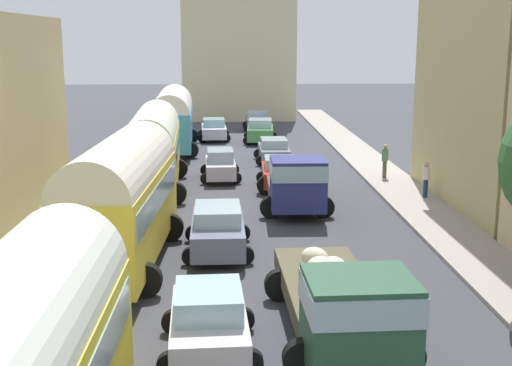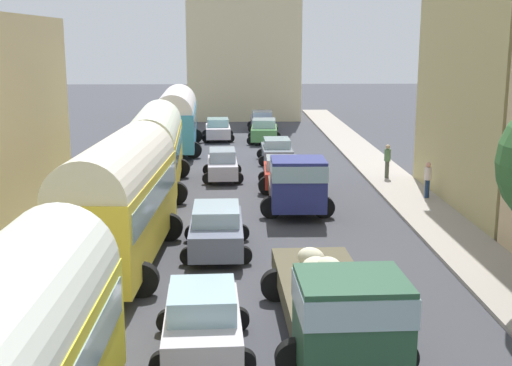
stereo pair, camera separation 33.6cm
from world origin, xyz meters
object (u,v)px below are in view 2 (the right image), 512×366
object	(u,v)px
car_5	(216,229)
car_6	(222,165)
parked_bus_2	(155,145)
pedestrian_1	(428,178)
car_2	(264,131)
car_0	(282,172)
cargo_truck_1	(296,181)
car_7	(218,129)
car_4	(203,321)
parked_bus_1	(120,195)
cargo_truck_0	(338,303)
car_3	(262,121)
pedestrian_3	(387,160)
parked_bus_3	(176,117)
car_1	(277,150)

from	to	relation	value
car_5	car_6	bearing A→B (deg)	90.09
parked_bus_2	pedestrian_1	bearing A→B (deg)	-11.49
car_2	car_0	bearing A→B (deg)	-89.05
cargo_truck_1	car_7	xyz separation A→B (m)	(-3.83, 20.70, -0.52)
car_4	car_6	size ratio (longest dim) A/B	0.99
parked_bus_1	cargo_truck_1	world-z (taller)	parked_bus_1
cargo_truck_0	car_2	xyz separation A→B (m)	(-0.33, 32.73, -0.40)
car_2	car_4	distance (m)	32.78
parked_bus_2	car_7	bearing A→B (deg)	81.04
car_3	car_7	distance (m)	6.15
car_5	pedestrian_3	bearing A→B (deg)	54.03
cargo_truck_1	car_0	bearing A→B (deg)	93.47
parked_bus_2	car_5	xyz separation A→B (m)	(3.21, -9.82, -1.40)
cargo_truck_0	pedestrian_1	distance (m)	16.22
parked_bus_1	pedestrian_1	xyz separation A→B (m)	(12.39, 8.50, -1.31)
parked_bus_1	car_5	bearing A→B (deg)	22.36
car_2	car_3	xyz separation A→B (m)	(0.10, 6.38, -0.04)
car_4	pedestrian_1	xyz separation A→B (m)	(9.49, 14.86, 0.24)
parked_bus_2	cargo_truck_0	xyz separation A→B (m)	(6.24, -17.48, -1.00)
car_4	car_7	size ratio (longest dim) A/B	0.98
cargo_truck_0	cargo_truck_1	distance (m)	13.29
parked_bus_3	car_0	distance (m)	13.27
parked_bus_3	car_7	world-z (taller)	parked_bus_3
car_6	car_4	bearing A→B (deg)	-90.28
car_2	pedestrian_1	bearing A→B (deg)	-69.47
car_1	parked_bus_2	bearing A→B (deg)	-130.58
car_3	car_2	bearing A→B (deg)	-90.90
car_6	pedestrian_3	bearing A→B (deg)	-3.54
car_1	car_7	world-z (taller)	car_7
car_1	car_7	xyz separation A→B (m)	(-3.73, 9.11, 0.06)
pedestrian_3	car_5	bearing A→B (deg)	-125.97
pedestrian_1	car_4	bearing A→B (deg)	-122.55
car_4	car_5	bearing A→B (deg)	89.13
car_0	car_6	distance (m)	3.64
car_7	car_1	bearing A→B (deg)	-67.74
parked_bus_1	pedestrian_1	bearing A→B (deg)	34.45
parked_bus_2	car_3	bearing A→B (deg)	74.46
cargo_truck_0	car_0	size ratio (longest dim) A/B	2.07
parked_bus_1	car_1	size ratio (longest dim) A/B	2.23
cargo_truck_1	pedestrian_1	size ratio (longest dim) A/B	3.97
cargo_truck_0	car_6	xyz separation A→B (m)	(-3.05, 19.95, -0.44)
cargo_truck_1	car_4	xyz separation A→B (m)	(-3.34, -13.22, -0.51)
car_0	car_6	bearing A→B (deg)	144.59
parked_bus_2	car_1	bearing A→B (deg)	49.42
cargo_truck_1	parked_bus_2	bearing A→B (deg)	146.90
parked_bus_3	car_4	bearing A→B (deg)	-84.01
cargo_truck_1	car_6	size ratio (longest dim) A/B	1.84
car_4	parked_bus_3	bearing A→B (deg)	95.99
car_2	car_3	bearing A→B (deg)	89.10
car_5	pedestrian_3	world-z (taller)	pedestrian_3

